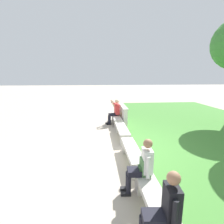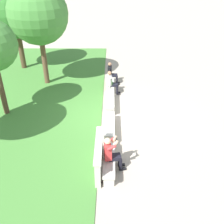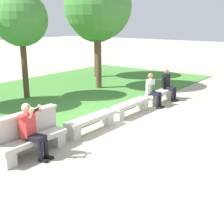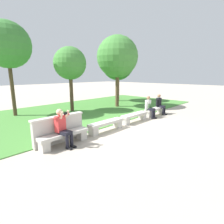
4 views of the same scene
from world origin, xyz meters
TOP-DOWN VIEW (x-y plane):
  - ground_plane at (0.00, 0.00)m, footprint 80.00×80.00m
  - grass_strip at (0.00, 4.38)m, footprint 20.23×8.00m
  - bench_main at (-3.18, 0.00)m, footprint 1.88×0.40m
  - bench_near at (-1.06, 0.00)m, footprint 1.88×0.40m
  - bench_mid at (1.06, 0.00)m, footprint 1.88×0.40m
  - bench_far at (3.18, 0.00)m, footprint 1.88×0.40m
  - backrest_wall_with_plaque at (-3.18, 0.34)m, footprint 2.02×0.24m
  - person_photographer at (-3.27, -0.08)m, footprint 0.52×0.76m
  - person_distant at (2.42, -0.07)m, footprint 0.48×0.69m
  - person_companion at (3.69, -0.07)m, footprint 0.48×0.69m
  - backpack at (2.43, -0.00)m, footprint 0.28×0.24m
  - tree_left_background at (6.08, 5.62)m, footprint 2.92×2.92m
  - tree_right_background at (0.40, 4.78)m, footprint 2.12×2.12m
  - tree_far_back at (3.76, 3.62)m, footprint 3.04×3.04m

SIDE VIEW (x-z plane):
  - ground_plane at x=0.00m, z-range 0.00..0.00m
  - grass_strip at x=0.00m, z-range 0.00..0.03m
  - bench_main at x=-3.18m, z-range 0.07..0.52m
  - bench_near at x=-1.06m, z-range 0.07..0.52m
  - bench_mid at x=1.06m, z-range 0.07..0.52m
  - bench_far at x=3.18m, z-range 0.07..0.52m
  - backrest_wall_with_plaque at x=-3.18m, z-range 0.01..1.02m
  - backpack at x=2.43m, z-range 0.41..0.84m
  - person_distant at x=2.42m, z-range 0.04..1.30m
  - person_companion at x=3.69m, z-range 0.04..1.30m
  - person_photographer at x=-3.27m, z-range 0.08..1.40m
  - tree_right_background at x=0.40m, z-range 1.04..5.29m
  - tree_left_background at x=6.08m, z-range 0.95..5.83m
  - tree_far_back at x=3.76m, z-range 1.10..6.38m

